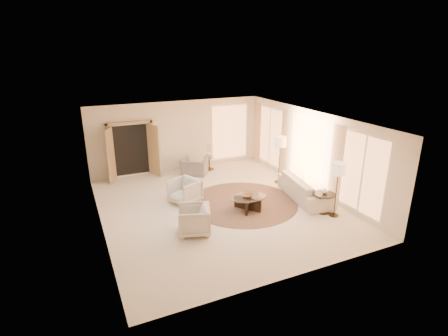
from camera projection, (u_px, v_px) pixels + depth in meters
name	position (u px, v px, depth m)	size (l,w,h in m)	color
room	(218.00, 164.00, 10.64)	(7.04, 8.04, 2.83)	beige
windows_right	(307.00, 152.00, 12.10)	(0.10, 6.40, 2.40)	#FFAA66
window_back_corner	(230.00, 132.00, 14.96)	(1.70, 0.10, 2.40)	#FFAA66
curtains_right	(291.00, 147.00, 12.87)	(0.06, 5.20, 2.60)	tan
french_doors	(132.00, 150.00, 13.28)	(1.95, 0.66, 2.16)	tan
area_rug	(243.00, 202.00, 11.35)	(3.54, 3.54, 0.01)	#3B251C
sofa	(305.00, 188.00, 11.57)	(2.44, 0.96, 0.71)	beige
armchair_left	(185.00, 190.00, 11.23)	(0.84, 0.78, 0.86)	beige
armchair_right	(194.00, 219.00, 9.37)	(0.83, 0.78, 0.85)	beige
accent_chair	(194.00, 164.00, 13.76)	(0.99, 0.64, 0.86)	gray
coffee_table	(248.00, 202.00, 10.76)	(1.23, 1.23, 0.44)	black
end_table	(324.00, 199.00, 10.55)	(0.65, 0.65, 0.62)	black
side_table	(209.00, 162.00, 14.34)	(0.48, 0.48, 0.56)	#2D2418
floor_lamp_near	(280.00, 144.00, 12.59)	(0.42, 0.42, 1.75)	#2D2418
floor_lamp_far	(339.00, 171.00, 10.01)	(0.40, 0.40, 1.66)	#2D2418
bowl	(248.00, 196.00, 10.69)	(0.31, 0.31, 0.08)	brown
end_vase	(325.00, 191.00, 10.46)	(0.18, 0.18, 0.19)	white
side_vase	(209.00, 154.00, 14.23)	(0.23, 0.23, 0.24)	white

